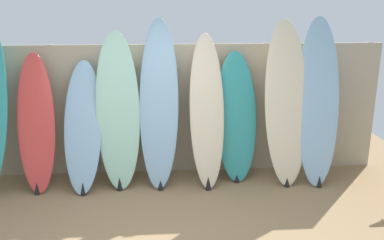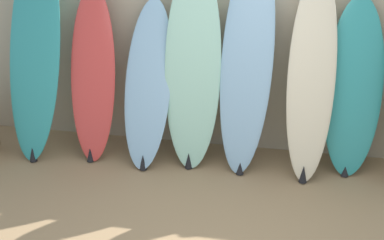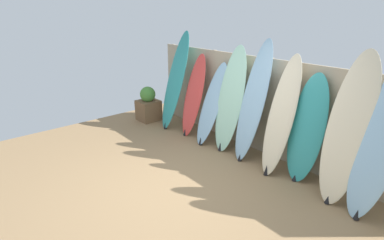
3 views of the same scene
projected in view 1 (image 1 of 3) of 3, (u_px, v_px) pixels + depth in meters
fence_back at (161, 110)px, 5.90m from camera, size 6.08×0.11×1.80m
surfboard_red_1 at (36, 124)px, 5.41m from camera, size 0.52×0.64×1.74m
surfboard_skyblue_2 at (83, 128)px, 5.43m from camera, size 0.51×0.70×1.63m
surfboard_seafoam_3 at (118, 112)px, 5.46m from camera, size 0.60×0.59×2.00m
surfboard_skyblue_4 at (159, 105)px, 5.49m from camera, size 0.55×0.68×2.16m
surfboard_cream_5 at (207, 112)px, 5.52m from camera, size 0.47×0.65×1.97m
surfboard_teal_6 at (236, 118)px, 5.68m from camera, size 0.58×0.46×1.73m
surfboard_cream_7 at (286, 104)px, 5.57m from camera, size 0.60×0.61×2.14m
surfboard_skyblue_8 at (318, 102)px, 5.58m from camera, size 0.62×0.73×2.18m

